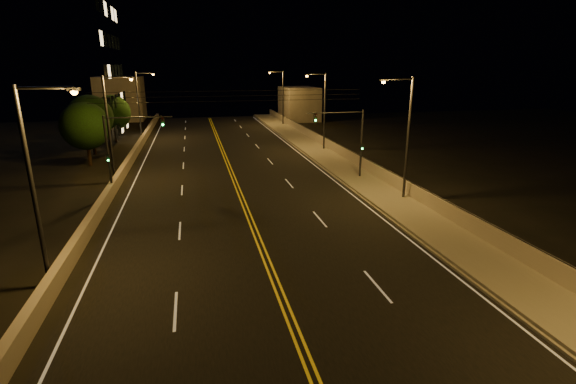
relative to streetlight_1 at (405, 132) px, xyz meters
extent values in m
cube|color=black|center=(-11.52, -1.95, -5.20)|extent=(18.00, 120.00, 0.02)
cube|color=gray|center=(-0.72, -1.95, -5.06)|extent=(3.60, 120.00, 0.30)
cube|color=gray|center=(-2.59, -1.95, -5.14)|extent=(0.14, 120.00, 0.15)
cube|color=gray|center=(0.93, -1.95, -4.41)|extent=(0.30, 120.00, 1.00)
cube|color=gray|center=(-21.33, -1.95, -4.74)|extent=(0.45, 120.00, 0.95)
cube|color=gray|center=(4.98, 50.35, -2.22)|extent=(6.00, 10.00, 6.00)
cube|color=gray|center=(-27.52, 56.82, -1.25)|extent=(8.00, 8.00, 7.93)
cylinder|color=black|center=(0.93, -1.95, -3.88)|extent=(0.06, 120.00, 0.06)
cube|color=silver|center=(-20.12, -1.95, -5.19)|extent=(0.12, 116.00, 0.00)
cube|color=silver|center=(-2.92, -1.95, -5.19)|extent=(0.12, 116.00, 0.00)
cube|color=gold|center=(-11.67, -1.95, -5.19)|extent=(0.12, 116.00, 0.00)
cube|color=gold|center=(-11.37, -1.95, -5.19)|extent=(0.12, 116.00, 0.00)
cube|color=silver|center=(-16.02, -11.45, -5.19)|extent=(0.12, 3.00, 0.00)
cube|color=silver|center=(-16.02, -2.45, -5.19)|extent=(0.12, 3.00, 0.00)
cube|color=silver|center=(-16.02, 6.55, -5.19)|extent=(0.12, 3.00, 0.00)
cube|color=silver|center=(-16.02, 15.55, -5.19)|extent=(0.12, 3.00, 0.00)
cube|color=silver|center=(-16.02, 24.55, -5.19)|extent=(0.12, 3.00, 0.00)
cube|color=silver|center=(-16.02, 33.55, -5.19)|extent=(0.12, 3.00, 0.00)
cube|color=silver|center=(-16.02, 42.55, -5.19)|extent=(0.12, 3.00, 0.00)
cube|color=silver|center=(-16.02, 51.55, -5.19)|extent=(0.12, 3.00, 0.00)
cube|color=silver|center=(-7.02, -11.45, -5.19)|extent=(0.12, 3.00, 0.00)
cube|color=silver|center=(-7.02, -2.45, -5.19)|extent=(0.12, 3.00, 0.00)
cube|color=silver|center=(-7.02, 6.55, -5.19)|extent=(0.12, 3.00, 0.00)
cube|color=silver|center=(-7.02, 15.55, -5.19)|extent=(0.12, 3.00, 0.00)
cube|color=silver|center=(-7.02, 24.55, -5.19)|extent=(0.12, 3.00, 0.00)
cube|color=silver|center=(-7.02, 33.55, -5.19)|extent=(0.12, 3.00, 0.00)
cube|color=silver|center=(-7.02, 42.55, -5.19)|extent=(0.12, 3.00, 0.00)
cube|color=silver|center=(-7.02, 51.55, -5.19)|extent=(0.12, 3.00, 0.00)
cylinder|color=#2D2D33|center=(0.28, 0.00, -0.71)|extent=(0.20, 0.20, 9.02)
cylinder|color=#2D2D33|center=(-0.82, 0.00, 3.65)|extent=(2.20, 0.12, 0.12)
cube|color=#2D2D33|center=(-1.92, 0.00, 3.58)|extent=(0.50, 0.25, 0.14)
sphere|color=#FF9E2D|center=(-1.92, 0.00, 3.48)|extent=(0.28, 0.28, 0.28)
cylinder|color=#2D2D33|center=(0.28, 19.76, -0.71)|extent=(0.20, 0.20, 9.02)
cylinder|color=#2D2D33|center=(-0.82, 19.76, 3.65)|extent=(2.20, 0.12, 0.12)
cube|color=#2D2D33|center=(-1.92, 19.76, 3.58)|extent=(0.50, 0.25, 0.14)
sphere|color=#FF9E2D|center=(-1.92, 19.76, 3.48)|extent=(0.28, 0.28, 0.28)
cylinder|color=#2D2D33|center=(0.28, 42.72, -0.71)|extent=(0.20, 0.20, 9.02)
cylinder|color=#2D2D33|center=(-0.82, 42.72, 3.65)|extent=(2.20, 0.12, 0.12)
cube|color=#2D2D33|center=(-1.92, 42.72, 3.58)|extent=(0.50, 0.25, 0.14)
sphere|color=#FF9E2D|center=(-1.92, 42.72, 3.48)|extent=(0.28, 0.28, 0.28)
cylinder|color=#2D2D33|center=(-21.72, -8.02, -0.71)|extent=(0.20, 0.20, 9.02)
cylinder|color=#2D2D33|center=(-20.62, -8.02, 3.65)|extent=(2.20, 0.12, 0.12)
cube|color=#2D2D33|center=(-19.52, -8.02, 3.58)|extent=(0.50, 0.25, 0.14)
sphere|color=#FF9E2D|center=(-19.52, -8.02, 3.48)|extent=(0.28, 0.28, 0.28)
cylinder|color=#2D2D33|center=(-21.72, 10.24, -0.71)|extent=(0.20, 0.20, 9.02)
cylinder|color=#2D2D33|center=(-20.62, 10.24, 3.65)|extent=(2.20, 0.12, 0.12)
cube|color=#2D2D33|center=(-19.52, 10.24, 3.58)|extent=(0.50, 0.25, 0.14)
sphere|color=#FF9E2D|center=(-19.52, 10.24, 3.48)|extent=(0.28, 0.28, 0.28)
cylinder|color=#2D2D33|center=(-21.72, 32.73, -0.71)|extent=(0.20, 0.20, 9.02)
cylinder|color=#2D2D33|center=(-20.62, 32.73, 3.65)|extent=(2.20, 0.12, 0.12)
cube|color=#2D2D33|center=(-19.52, 32.73, 3.58)|extent=(0.50, 0.25, 0.14)
sphere|color=#FF9E2D|center=(-19.52, 32.73, 3.48)|extent=(0.28, 0.28, 0.28)
cylinder|color=#2D2D33|center=(-0.52, 6.57, -2.12)|extent=(0.18, 0.18, 6.18)
cylinder|color=#2D2D33|center=(-3.02, 6.57, 0.76)|extent=(5.00, 0.10, 0.10)
cube|color=black|center=(-4.77, 6.57, 0.41)|extent=(0.28, 0.18, 0.80)
sphere|color=#19FF4C|center=(-4.77, 6.46, 0.16)|extent=(0.14, 0.14, 0.14)
cube|color=black|center=(-0.52, 6.42, -2.21)|extent=(0.22, 0.14, 0.55)
cylinder|color=#2D2D33|center=(-21.32, 6.57, -2.12)|extent=(0.18, 0.18, 6.18)
cylinder|color=#2D2D33|center=(-18.82, 6.57, 0.76)|extent=(5.00, 0.10, 0.10)
cube|color=black|center=(-17.07, 6.57, 0.41)|extent=(0.28, 0.18, 0.80)
sphere|color=#19FF4C|center=(-17.07, 6.46, 0.16)|extent=(0.14, 0.14, 0.14)
cube|color=black|center=(-21.32, 6.42, -2.21)|extent=(0.22, 0.14, 0.55)
cylinder|color=black|center=(-11.52, 7.55, 1.79)|extent=(22.00, 0.03, 0.03)
cylinder|color=black|center=(-11.52, 7.55, 2.19)|extent=(22.00, 0.03, 0.03)
cylinder|color=black|center=(-11.52, 7.55, 2.59)|extent=(22.00, 0.03, 0.03)
cylinder|color=black|center=(-25.23, 17.68, -4.10)|extent=(0.36, 0.36, 2.24)
sphere|color=black|center=(-25.23, 17.68, -1.18)|extent=(4.72, 4.72, 4.72)
cylinder|color=black|center=(-26.00, 23.83, -4.04)|extent=(0.36, 0.36, 2.35)
sphere|color=black|center=(-26.00, 23.83, -0.98)|extent=(4.95, 4.95, 4.95)
cylinder|color=black|center=(-24.94, 31.74, -4.13)|extent=(0.36, 0.36, 2.16)
sphere|color=black|center=(-24.94, 31.74, -1.32)|extent=(4.56, 4.56, 4.56)
camera|label=1|loc=(-14.83, -27.20, 4.48)|focal=26.00mm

